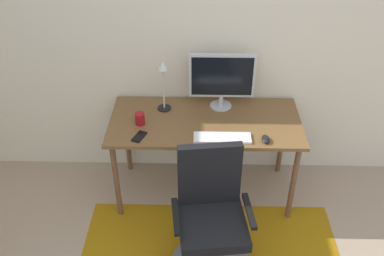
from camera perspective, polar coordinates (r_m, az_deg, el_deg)
The scene contains 10 objects.
wall_back at distance 3.54m, azimuth 3.57°, elevation 12.10°, with size 6.00×0.10×2.60m, color beige.
area_rug at distance 3.41m, azimuth 2.46°, elevation -16.64°, with size 1.97×1.07×0.01m, color #95640C.
desk at distance 3.46m, azimuth 1.74°, elevation 0.04°, with size 1.52×0.71×0.76m.
monitor at distance 3.47m, azimuth 3.99°, elevation 6.69°, with size 0.53×0.18×0.47m.
keyboard at distance 3.22m, azimuth 4.04°, elevation -1.30°, with size 0.43×0.13×0.02m, color white.
computer_mouse at distance 3.23m, azimuth 9.73°, elevation -1.46°, with size 0.06×0.10×0.03m, color black.
coffee_cup at distance 3.38m, azimuth -6.93°, elevation 1.24°, with size 0.08×0.08×0.10m, color maroon.
cell_phone at distance 3.26m, azimuth -7.00°, elevation -1.14°, with size 0.07×0.14×0.01m, color black.
desk_lamp at distance 3.43m, azimuth -3.85°, elevation 6.45°, with size 0.11×0.11×0.43m.
office_chair at distance 3.10m, azimuth 2.53°, elevation -13.09°, with size 0.59×0.59×0.99m.
Camera 1 is at (-0.15, -1.05, 2.69)m, focal length 40.24 mm.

